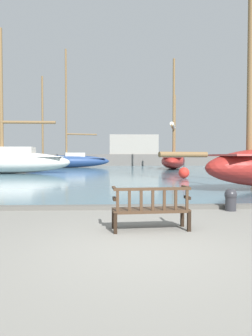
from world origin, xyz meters
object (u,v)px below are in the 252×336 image
sailboat_mid_port (173,159)px  channel_buoy (184,173)px  sailboat_centre_channel (69,159)px  park_bench (151,208)px  mooring_bollard (231,199)px  sailboat_nearest_port (5,160)px

sailboat_mid_port → channel_buoy: size_ratio=9.74×
sailboat_mid_port → sailboat_centre_channel: bearing=160.2°
park_bench → sailboat_mid_port: 32.92m
sailboat_centre_channel → channel_buoy: sailboat_centre_channel is taller
park_bench → channel_buoy: bearing=74.0°
park_bench → mooring_bollard: 3.39m
park_bench → sailboat_mid_port: (6.98, 32.16, 0.83)m
sailboat_nearest_port → mooring_bollard: bearing=-55.7°
sailboat_nearest_port → park_bench: bearing=-63.7°
sailboat_nearest_port → sailboat_mid_port: size_ratio=0.94×
sailboat_centre_channel → mooring_bollard: (9.81, -35.08, -0.91)m
sailboat_nearest_port → channel_buoy: 16.43m
park_bench → sailboat_nearest_port: sailboat_nearest_port is taller
park_bench → sailboat_mid_port: sailboat_mid_port is taller
sailboat_mid_port → channel_buoy: bearing=-99.1°
sailboat_centre_channel → park_bench: bearing=-79.0°
channel_buoy → mooring_bollard: bearing=-97.3°
sailboat_centre_channel → channel_buoy: bearing=-63.4°
park_bench → channel_buoy: channel_buoy is taller
sailboat_nearest_port → sailboat_mid_port: bearing=31.0°
mooring_bollard → channel_buoy: 12.40m
sailboat_mid_port → channel_buoy: sailboat_mid_port is taller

